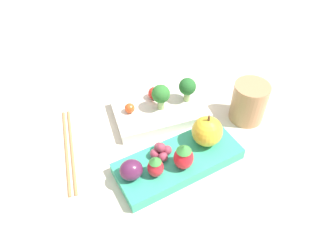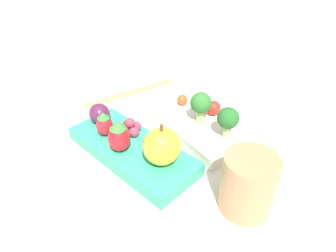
{
  "view_description": "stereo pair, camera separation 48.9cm",
  "coord_description": "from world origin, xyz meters",
  "px_view_note": "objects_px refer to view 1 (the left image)",
  "views": [
    {
      "loc": [
        -0.13,
        -0.36,
        0.44
      ],
      "look_at": [
        0.0,
        0.01,
        0.03
      ],
      "focal_mm": 32.0,
      "sensor_mm": 36.0,
      "label": 1
    },
    {
      "loc": [
        0.33,
        -0.23,
        0.32
      ],
      "look_at": [
        0.0,
        0.01,
        0.03
      ],
      "focal_mm": 32.0,
      "sensor_mm": 36.0,
      "label": 2
    }
  ],
  "objects_px": {
    "bento_box_fruit": "(178,161)",
    "grape_cluster": "(161,151)",
    "broccoli_floret_0": "(187,87)",
    "chopsticks_pair": "(69,149)",
    "apple": "(207,131)",
    "cherry_tomato_0": "(130,108)",
    "bento_box_savoury": "(160,110)",
    "cherry_tomato_1": "(154,93)",
    "strawberry_0": "(155,167)",
    "strawberry_1": "(186,156)",
    "drinking_cup": "(249,102)",
    "plum": "(131,170)",
    "broccoli_floret_1": "(161,95)"
  },
  "relations": [
    {
      "from": "cherry_tomato_0",
      "to": "grape_cluster",
      "type": "distance_m",
      "value": 0.13
    },
    {
      "from": "apple",
      "to": "grape_cluster",
      "type": "height_order",
      "value": "apple"
    },
    {
      "from": "chopsticks_pair",
      "to": "cherry_tomato_1",
      "type": "bearing_deg",
      "value": 18.13
    },
    {
      "from": "strawberry_0",
      "to": "strawberry_1",
      "type": "relative_size",
      "value": 0.81
    },
    {
      "from": "cherry_tomato_1",
      "to": "apple",
      "type": "distance_m",
      "value": 0.16
    },
    {
      "from": "cherry_tomato_1",
      "to": "chopsticks_pair",
      "type": "height_order",
      "value": "cherry_tomato_1"
    },
    {
      "from": "drinking_cup",
      "to": "strawberry_0",
      "type": "bearing_deg",
      "value": -158.68
    },
    {
      "from": "bento_box_savoury",
      "to": "broccoli_floret_0",
      "type": "height_order",
      "value": "broccoli_floret_0"
    },
    {
      "from": "broccoli_floret_0",
      "to": "grape_cluster",
      "type": "height_order",
      "value": "broccoli_floret_0"
    },
    {
      "from": "broccoli_floret_0",
      "to": "cherry_tomato_0",
      "type": "relative_size",
      "value": 2.67
    },
    {
      "from": "broccoli_floret_0",
      "to": "cherry_tomato_1",
      "type": "distance_m",
      "value": 0.07
    },
    {
      "from": "cherry_tomato_0",
      "to": "broccoli_floret_1",
      "type": "bearing_deg",
      "value": -9.73
    },
    {
      "from": "apple",
      "to": "chopsticks_pair",
      "type": "bearing_deg",
      "value": 160.11
    },
    {
      "from": "bento_box_fruit",
      "to": "strawberry_1",
      "type": "height_order",
      "value": "strawberry_1"
    },
    {
      "from": "bento_box_fruit",
      "to": "broccoli_floret_1",
      "type": "bearing_deg",
      "value": 83.58
    },
    {
      "from": "plum",
      "to": "chopsticks_pair",
      "type": "distance_m",
      "value": 0.15
    },
    {
      "from": "plum",
      "to": "broccoli_floret_1",
      "type": "bearing_deg",
      "value": 54.96
    },
    {
      "from": "strawberry_1",
      "to": "grape_cluster",
      "type": "distance_m",
      "value": 0.05
    },
    {
      "from": "cherry_tomato_1",
      "to": "plum",
      "type": "xyz_separation_m",
      "value": [
        -0.1,
        -0.18,
        0.01
      ]
    },
    {
      "from": "strawberry_1",
      "to": "chopsticks_pair",
      "type": "distance_m",
      "value": 0.23
    },
    {
      "from": "broccoli_floret_1",
      "to": "plum",
      "type": "xyz_separation_m",
      "value": [
        -0.1,
        -0.14,
        -0.02
      ]
    },
    {
      "from": "plum",
      "to": "apple",
      "type": "bearing_deg",
      "value": 10.51
    },
    {
      "from": "grape_cluster",
      "to": "bento_box_fruit",
      "type": "bearing_deg",
      "value": -30.63
    },
    {
      "from": "bento_box_fruit",
      "to": "chopsticks_pair",
      "type": "distance_m",
      "value": 0.21
    },
    {
      "from": "strawberry_1",
      "to": "drinking_cup",
      "type": "xyz_separation_m",
      "value": [
        0.17,
        0.09,
        -0.01
      ]
    },
    {
      "from": "bento_box_fruit",
      "to": "grape_cluster",
      "type": "relative_size",
      "value": 5.88
    },
    {
      "from": "cherry_tomato_0",
      "to": "apple",
      "type": "distance_m",
      "value": 0.17
    },
    {
      "from": "plum",
      "to": "drinking_cup",
      "type": "xyz_separation_m",
      "value": [
        0.26,
        0.08,
        0.0
      ]
    },
    {
      "from": "broccoli_floret_0",
      "to": "broccoli_floret_1",
      "type": "xyz_separation_m",
      "value": [
        -0.06,
        -0.01,
        0.0
      ]
    },
    {
      "from": "strawberry_0",
      "to": "grape_cluster",
      "type": "relative_size",
      "value": 1.05
    },
    {
      "from": "apple",
      "to": "strawberry_0",
      "type": "distance_m",
      "value": 0.11
    },
    {
      "from": "bento_box_fruit",
      "to": "cherry_tomato_1",
      "type": "height_order",
      "value": "cherry_tomato_1"
    },
    {
      "from": "drinking_cup",
      "to": "chopsticks_pair",
      "type": "xyz_separation_m",
      "value": [
        -0.36,
        0.04,
        -0.04
      ]
    },
    {
      "from": "cherry_tomato_0",
      "to": "strawberry_1",
      "type": "distance_m",
      "value": 0.17
    },
    {
      "from": "chopsticks_pair",
      "to": "apple",
      "type": "bearing_deg",
      "value": -19.89
    },
    {
      "from": "bento_box_savoury",
      "to": "bento_box_fruit",
      "type": "relative_size",
      "value": 0.8
    },
    {
      "from": "cherry_tomato_1",
      "to": "bento_box_fruit",
      "type": "bearing_deg",
      "value": -94.1
    },
    {
      "from": "strawberry_0",
      "to": "drinking_cup",
      "type": "distance_m",
      "value": 0.24
    },
    {
      "from": "strawberry_0",
      "to": "grape_cluster",
      "type": "distance_m",
      "value": 0.04
    },
    {
      "from": "apple",
      "to": "plum",
      "type": "xyz_separation_m",
      "value": [
        -0.15,
        -0.03,
        -0.01
      ]
    },
    {
      "from": "strawberry_1",
      "to": "plum",
      "type": "xyz_separation_m",
      "value": [
        -0.09,
        0.01,
        -0.01
      ]
    },
    {
      "from": "broccoli_floret_0",
      "to": "apple",
      "type": "relative_size",
      "value": 0.83
    },
    {
      "from": "bento_box_savoury",
      "to": "cherry_tomato_0",
      "type": "bearing_deg",
      "value": 174.64
    },
    {
      "from": "broccoli_floret_1",
      "to": "strawberry_0",
      "type": "relative_size",
      "value": 1.34
    },
    {
      "from": "bento_box_savoury",
      "to": "strawberry_1",
      "type": "height_order",
      "value": "strawberry_1"
    },
    {
      "from": "cherry_tomato_0",
      "to": "chopsticks_pair",
      "type": "height_order",
      "value": "cherry_tomato_0"
    },
    {
      "from": "bento_box_fruit",
      "to": "plum",
      "type": "bearing_deg",
      "value": -173.0
    },
    {
      "from": "bento_box_fruit",
      "to": "drinking_cup",
      "type": "distance_m",
      "value": 0.19
    },
    {
      "from": "bento_box_savoury",
      "to": "strawberry_0",
      "type": "bearing_deg",
      "value": -111.08
    },
    {
      "from": "cherry_tomato_1",
      "to": "apple",
      "type": "bearing_deg",
      "value": -71.59
    }
  ]
}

